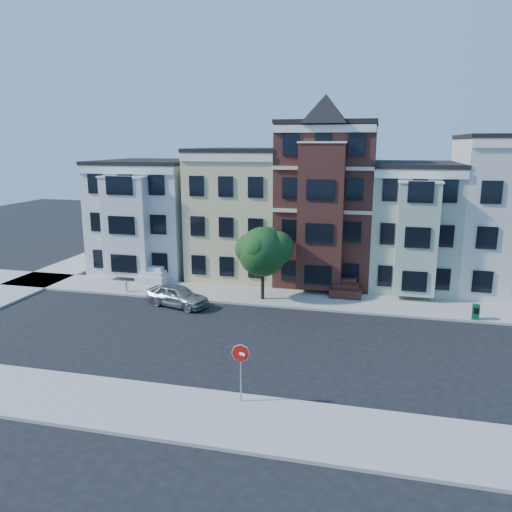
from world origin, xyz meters
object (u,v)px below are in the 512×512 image
(fire_hydrant, at_px, (126,287))
(newspaper_box, at_px, (476,312))
(parked_car, at_px, (178,296))
(street_tree, at_px, (263,255))
(stop_sign, at_px, (241,369))

(fire_hydrant, bearing_deg, newspaper_box, -0.69)
(parked_car, bearing_deg, fire_hydrant, 84.82)
(street_tree, distance_m, newspaper_box, 13.88)
(fire_hydrant, distance_m, stop_sign, 18.10)
(street_tree, height_order, parked_car, street_tree)
(fire_hydrant, relative_size, stop_sign, 0.22)
(parked_car, bearing_deg, newspaper_box, -69.77)
(street_tree, relative_size, parked_car, 1.43)
(street_tree, bearing_deg, stop_sign, -80.78)
(parked_car, bearing_deg, street_tree, -49.33)
(fire_hydrant, bearing_deg, street_tree, 3.73)
(fire_hydrant, height_order, stop_sign, stop_sign)
(newspaper_box, bearing_deg, parked_car, -166.91)
(street_tree, height_order, newspaper_box, street_tree)
(stop_sign, bearing_deg, parked_car, 144.76)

